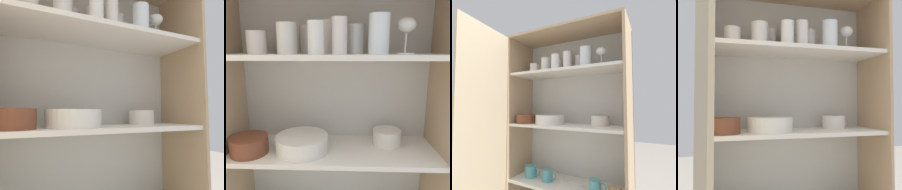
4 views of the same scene
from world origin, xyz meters
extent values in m
cube|color=silver|center=(0.00, 0.31, 0.77)|extent=(0.94, 0.02, 1.54)
cube|color=tan|center=(-0.46, 0.15, 0.77)|extent=(0.02, 0.34, 1.54)
cube|color=tan|center=(0.46, 0.15, 0.77)|extent=(0.02, 0.34, 1.54)
cube|color=silver|center=(0.00, 0.15, 0.82)|extent=(0.90, 0.30, 0.02)
cube|color=silver|center=(0.00, 0.15, 1.23)|extent=(0.90, 0.30, 0.02)
cube|color=tan|center=(-0.44, -0.25, 0.77)|extent=(0.08, 0.47, 1.54)
cylinder|color=white|center=(-0.19, 0.14, 1.30)|extent=(0.08, 0.08, 0.12)
cylinder|color=silver|center=(0.03, 0.11, 1.31)|extent=(0.06, 0.06, 0.14)
cylinder|color=white|center=(-0.06, 0.07, 1.30)|extent=(0.06, 0.06, 0.12)
cylinder|color=white|center=(0.18, 0.10, 1.32)|extent=(0.08, 0.08, 0.15)
cylinder|color=white|center=(0.09, 0.19, 1.30)|extent=(0.07, 0.07, 0.12)
cylinder|color=silver|center=(-0.02, 0.21, 1.31)|extent=(0.08, 0.08, 0.14)
cylinder|color=silver|center=(-0.32, 0.16, 1.29)|extent=(0.08, 0.08, 0.09)
cylinder|color=silver|center=(-0.12, 0.24, 1.30)|extent=(0.07, 0.07, 0.12)
cylinder|color=white|center=(0.28, 0.13, 1.25)|extent=(0.08, 0.08, 0.01)
cylinder|color=white|center=(0.28, 0.13, 1.29)|extent=(0.01, 0.01, 0.08)
ellipsoid|color=white|center=(0.28, 0.13, 1.35)|extent=(0.07, 0.07, 0.06)
cylinder|color=silver|center=(-0.14, 0.12, 0.83)|extent=(0.23, 0.23, 0.01)
cylinder|color=silver|center=(-0.14, 0.12, 0.84)|extent=(0.23, 0.23, 0.01)
cylinder|color=silver|center=(-0.14, 0.12, 0.85)|extent=(0.23, 0.23, 0.01)
cylinder|color=silver|center=(-0.14, 0.12, 0.86)|extent=(0.23, 0.23, 0.01)
cylinder|color=silver|center=(-0.14, 0.12, 0.87)|extent=(0.23, 0.23, 0.01)
cylinder|color=silver|center=(-0.14, 0.12, 0.87)|extent=(0.23, 0.23, 0.01)
cylinder|color=silver|center=(-0.14, 0.12, 0.88)|extent=(0.23, 0.23, 0.01)
cylinder|color=silver|center=(-0.14, 0.12, 0.89)|extent=(0.23, 0.23, 0.01)
cylinder|color=brown|center=(-0.36, 0.10, 0.86)|extent=(0.16, 0.16, 0.07)
torus|color=brown|center=(-0.36, 0.10, 0.90)|extent=(0.16, 0.16, 0.01)
cylinder|color=silver|center=(0.24, 0.21, 0.86)|extent=(0.13, 0.13, 0.07)
torus|color=silver|center=(0.24, 0.21, 0.89)|extent=(0.13, 0.13, 0.01)
camera|label=1|loc=(-0.38, -0.74, 0.88)|focal=35.00mm
camera|label=2|loc=(0.05, -0.76, 1.27)|focal=35.00mm
camera|label=3|loc=(0.61, -1.07, 0.98)|focal=28.00mm
camera|label=4|loc=(-0.39, -1.14, 0.96)|focal=42.00mm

